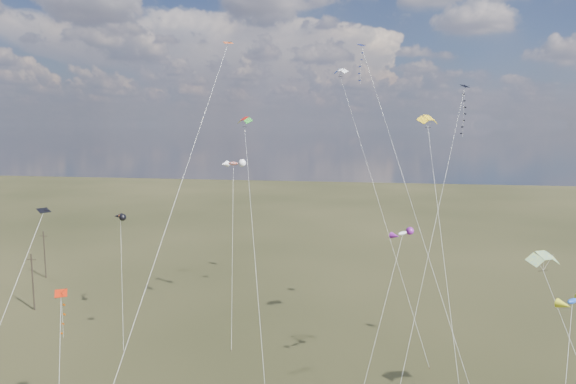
% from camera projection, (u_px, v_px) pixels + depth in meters
% --- Properties ---
extents(utility_pole_near, '(1.40, 0.20, 8.00)m').
position_uv_depth(utility_pole_near, '(33.00, 281.00, 71.03)').
color(utility_pole_near, black).
rests_on(utility_pole_near, ground).
extents(utility_pole_far, '(1.40, 0.20, 8.00)m').
position_uv_depth(utility_pole_far, '(45.00, 254.00, 86.06)').
color(utility_pole_far, black).
rests_on(utility_pole_far, ground).
extents(diamond_black_high, '(8.40, 19.21, 30.17)m').
position_uv_depth(diamond_black_high, '(460.00, 125.00, 57.49)').
color(diamond_black_high, black).
rests_on(diamond_black_high, ground).
extents(diamond_navy_tall, '(12.03, 27.72, 35.21)m').
position_uv_depth(diamond_navy_tall, '(369.00, 86.00, 59.00)').
color(diamond_navy_tall, '#0A144F').
rests_on(diamond_navy_tall, ground).
extents(diamond_black_mid, '(1.24, 14.52, 18.68)m').
position_uv_depth(diamond_black_mid, '(18.00, 275.00, 40.17)').
color(diamond_black_mid, black).
rests_on(diamond_black_mid, ground).
extents(diamond_red_low, '(4.37, 7.88, 12.15)m').
position_uv_depth(diamond_red_low, '(62.00, 321.00, 41.95)').
color(diamond_red_low, '#A31C06').
rests_on(diamond_red_low, ground).
extents(diamond_orange_center, '(4.42, 24.54, 32.72)m').
position_uv_depth(diamond_orange_center, '(179.00, 188.00, 37.21)').
color(diamond_orange_center, '#D04B19').
rests_on(diamond_orange_center, ground).
extents(parafoil_yellow, '(3.48, 20.08, 27.03)m').
position_uv_depth(parafoil_yellow, '(428.00, 119.00, 54.57)').
color(parafoil_yellow, gold).
rests_on(parafoil_yellow, ground).
extents(parafoil_blue_white, '(12.38, 20.32, 33.68)m').
position_uv_depth(parafoil_blue_white, '(341.00, 72.00, 70.64)').
color(parafoil_blue_white, '#1038AD').
rests_on(parafoil_blue_white, ground).
extents(parafoil_striped, '(6.11, 8.30, 15.84)m').
position_uv_depth(parafoil_striped, '(544.00, 256.00, 41.57)').
color(parafoil_striped, yellow).
rests_on(parafoil_striped, ground).
extents(parafoil_tricolor, '(8.40, 21.68, 26.95)m').
position_uv_depth(parafoil_tricolor, '(245.00, 120.00, 61.65)').
color(parafoil_tricolor, yellow).
rests_on(parafoil_tricolor, ground).
extents(novelty_orange_black, '(5.97, 10.72, 14.33)m').
position_uv_depth(novelty_orange_black, '(120.00, 217.00, 66.49)').
color(novelty_orange_black, orange).
rests_on(novelty_orange_black, ground).
extents(novelty_white_purple, '(5.18, 8.48, 15.83)m').
position_uv_depth(novelty_white_purple, '(402.00, 234.00, 48.62)').
color(novelty_white_purple, silver).
rests_on(novelty_white_purple, ground).
extents(novelty_redwhite_stripe, '(5.10, 14.71, 21.00)m').
position_uv_depth(novelty_redwhite_stripe, '(233.00, 164.00, 69.69)').
color(novelty_redwhite_stripe, red).
rests_on(novelty_redwhite_stripe, ground).
extents(novelty_blue_yellow, '(4.79, 10.67, 14.32)m').
position_uv_depth(novelty_blue_yellow, '(572.00, 302.00, 34.36)').
color(novelty_blue_yellow, '#1843AC').
rests_on(novelty_blue_yellow, ground).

